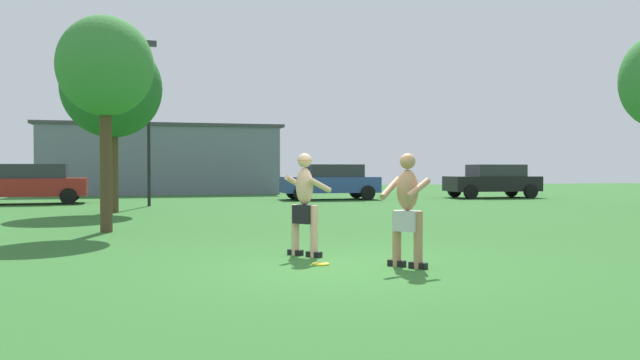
{
  "coord_description": "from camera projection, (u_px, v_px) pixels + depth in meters",
  "views": [
    {
      "loc": [
        -2.77,
        -8.76,
        1.45
      ],
      "look_at": [
        0.24,
        2.37,
        1.22
      ],
      "focal_mm": 35.35,
      "sensor_mm": 36.0,
      "label": 1
    }
  ],
  "objects": [
    {
      "name": "car_red_mid_lot",
      "position": [
        31.0,
        183.0,
        24.84
      ],
      "size": [
        4.38,
        2.2,
        1.58
      ],
      "color": "maroon",
      "rests_on": "ground_plane"
    },
    {
      "name": "frisbee",
      "position": [
        321.0,
        264.0,
        9.33
      ],
      "size": [
        0.26,
        0.26,
        0.03
      ],
      "primitive_type": "cylinder",
      "color": "yellow",
      "rests_on": "ground_plane"
    },
    {
      "name": "player_with_cap",
      "position": [
        305.0,
        200.0,
        10.24
      ],
      "size": [
        0.79,
        0.73,
        1.69
      ],
      "color": "black",
      "rests_on": "ground_plane"
    },
    {
      "name": "lamp_post",
      "position": [
        149.0,
        106.0,
        23.38
      ],
      "size": [
        0.6,
        0.24,
        6.14
      ],
      "color": "black",
      "rests_on": "ground_plane"
    },
    {
      "name": "ground_plane",
      "position": [
        347.0,
        266.0,
        9.2
      ],
      "size": [
        80.0,
        80.0,
        0.0
      ],
      "primitive_type": "plane",
      "color": "#2D6628"
    },
    {
      "name": "tree_behind_players",
      "position": [
        112.0,
        89.0,
        20.06
      ],
      "size": [
        3.15,
        3.15,
        5.58
      ],
      "color": "#4C3823",
      "rests_on": "ground_plane"
    },
    {
      "name": "tree_right_field",
      "position": [
        105.0,
        68.0,
        13.98
      ],
      "size": [
        2.11,
        2.11,
        4.81
      ],
      "color": "#4C3823",
      "rests_on": "ground_plane"
    },
    {
      "name": "outbuilding_behind_lot",
      "position": [
        162.0,
        159.0,
        34.55
      ],
      "size": [
        12.81,
        4.51,
        3.77
      ],
      "color": "slate",
      "rests_on": "ground_plane"
    },
    {
      "name": "car_blue_near_post",
      "position": [
        331.0,
        181.0,
        28.28
      ],
      "size": [
        4.36,
        2.15,
        1.58
      ],
      "color": "#2D478C",
      "rests_on": "ground_plane"
    },
    {
      "name": "player_in_gray",
      "position": [
        407.0,
        208.0,
        9.07
      ],
      "size": [
        0.76,
        0.77,
        1.65
      ],
      "color": "black",
      "rests_on": "ground_plane"
    },
    {
      "name": "car_black_far_end",
      "position": [
        493.0,
        180.0,
        29.91
      ],
      "size": [
        4.39,
        2.22,
        1.58
      ],
      "color": "black",
      "rests_on": "ground_plane"
    }
  ]
}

